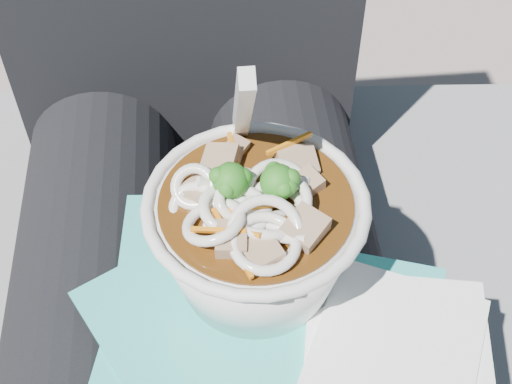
{
  "coord_description": "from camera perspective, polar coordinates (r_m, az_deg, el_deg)",
  "views": [
    {
      "loc": [
        0.02,
        -0.32,
        1.04
      ],
      "look_at": [
        0.05,
        -0.01,
        0.68
      ],
      "focal_mm": 50.0,
      "sensor_mm": 36.0,
      "label": 1
    }
  ],
  "objects": [
    {
      "name": "stone_ledge",
      "position": [
        0.95,
        -3.72,
        -11.62
      ],
      "size": [
        1.04,
        0.57,
        0.42
      ],
      "primitive_type": "cube",
      "rotation": [
        0.0,
        0.0,
        -0.08
      ],
      "color": "slate",
      "rests_on": "ground"
    },
    {
      "name": "lap",
      "position": [
        0.63,
        -4.31,
        -10.68
      ],
      "size": [
        0.34,
        0.48,
        0.15
      ],
      "color": "black",
      "rests_on": "stone_ledge"
    },
    {
      "name": "napkins",
      "position": [
        0.52,
        11.26,
        -12.26
      ],
      "size": [
        0.15,
        0.16,
        0.01
      ],
      "color": "white",
      "rests_on": "plastic_bag"
    },
    {
      "name": "person_body",
      "position": [
        0.65,
        -4.83,
        -2.29
      ],
      "size": [
        0.34,
        0.94,
        0.98
      ],
      "color": "black",
      "rests_on": "ground"
    },
    {
      "name": "udon_bowl",
      "position": [
        0.5,
        -0.04,
        -3.08
      ],
      "size": [
        0.17,
        0.17,
        0.2
      ],
      "color": "white",
      "rests_on": "plastic_bag"
    },
    {
      "name": "plastic_bag",
      "position": [
        0.54,
        -1.72,
        -8.67
      ],
      "size": [
        0.29,
        0.28,
        0.01
      ],
      "color": "#2AB0A6",
      "rests_on": "lap"
    }
  ]
}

